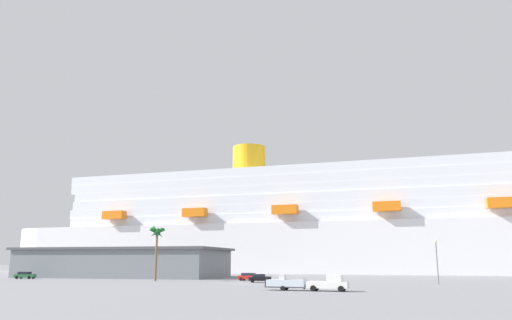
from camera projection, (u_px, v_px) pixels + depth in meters
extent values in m
plane|color=gray|center=(273.00, 278.00, 116.75)|extent=(600.00, 600.00, 0.00)
cube|color=white|center=(343.00, 249.00, 161.70)|extent=(223.12, 55.06, 16.00)
cylinder|color=white|center=(66.00, 251.00, 194.61)|extent=(36.23, 36.23, 16.00)
cube|color=white|center=(342.00, 220.00, 163.64)|extent=(196.48, 49.77, 3.11)
cube|color=white|center=(329.00, 211.00, 165.58)|extent=(188.76, 48.30, 3.11)
cube|color=white|center=(316.00, 202.00, 167.53)|extent=(178.15, 47.06, 3.11)
cube|color=white|center=(303.00, 194.00, 169.47)|extent=(168.79, 45.34, 3.11)
cube|color=white|center=(291.00, 185.00, 171.42)|extent=(163.68, 44.64, 3.11)
cube|color=white|center=(278.00, 177.00, 173.37)|extent=(155.30, 43.50, 3.11)
cylinder|color=yellow|center=(249.00, 161.00, 178.01)|extent=(13.04, 13.04, 10.28)
cube|color=orange|center=(114.00, 215.00, 171.06)|extent=(8.28, 3.99, 2.80)
cube|color=orange|center=(195.00, 213.00, 161.85)|extent=(8.28, 3.99, 2.80)
cube|color=orange|center=(285.00, 210.00, 152.64)|extent=(8.28, 3.99, 2.80)
cube|color=orange|center=(387.00, 206.00, 143.42)|extent=(8.28, 3.99, 2.80)
cube|color=orange|center=(503.00, 203.00, 134.21)|extent=(8.28, 3.99, 2.80)
cube|color=slate|center=(126.00, 264.00, 123.89)|extent=(49.27, 25.91, 6.63)
cube|color=#4C4C51|center=(126.00, 249.00, 124.62)|extent=(51.24, 26.94, 0.60)
cube|color=white|center=(328.00, 285.00, 66.42)|extent=(5.80, 2.66, 0.90)
cube|color=white|center=(335.00, 278.00, 66.29)|extent=(2.22, 2.07, 0.90)
cube|color=#26333F|center=(340.00, 279.00, 66.06)|extent=(0.30, 1.68, 0.63)
cylinder|color=black|center=(343.00, 288.00, 66.64)|extent=(0.83, 0.37, 0.80)
cylinder|color=black|center=(341.00, 289.00, 64.78)|extent=(0.83, 0.37, 0.80)
cylinder|color=black|center=(316.00, 288.00, 67.83)|extent=(0.83, 0.37, 0.80)
cylinder|color=black|center=(313.00, 288.00, 65.97)|extent=(0.83, 0.37, 0.80)
cube|color=#595960|center=(286.00, 287.00, 68.19)|extent=(6.13, 2.40, 0.16)
cube|color=#595960|center=(311.00, 287.00, 67.08)|extent=(1.96, 0.36, 0.10)
cylinder|color=black|center=(286.00, 288.00, 69.12)|extent=(0.66, 0.30, 0.64)
cylinder|color=black|center=(283.00, 288.00, 67.38)|extent=(0.66, 0.30, 0.64)
cube|color=silver|center=(286.00, 283.00, 68.30)|extent=(5.62, 2.52, 0.90)
cone|color=silver|center=(308.00, 283.00, 67.31)|extent=(1.40, 1.83, 1.69)
cube|color=silver|center=(283.00, 277.00, 68.64)|extent=(0.91, 1.09, 0.70)
cube|color=black|center=(267.00, 283.00, 69.23)|extent=(0.42, 0.54, 1.10)
cylinder|color=brown|center=(156.00, 257.00, 100.61)|extent=(0.45, 0.45, 9.67)
cone|color=#1E6628|center=(159.00, 233.00, 101.57)|extent=(1.06, 3.16, 1.96)
cone|color=#1E6628|center=(159.00, 233.00, 101.78)|extent=(2.45, 2.85, 2.06)
cone|color=#1E6628|center=(158.00, 233.00, 101.98)|extent=(2.96, 1.05, 2.43)
cone|color=#1E6628|center=(156.00, 233.00, 101.95)|extent=(2.70, 2.58, 2.14)
cone|color=#1E6628|center=(155.00, 233.00, 101.66)|extent=(0.93, 2.80, 2.62)
cone|color=#1E6628|center=(155.00, 233.00, 101.37)|extent=(2.88, 2.54, 1.73)
cone|color=#1E6628|center=(156.00, 233.00, 101.23)|extent=(3.09, 0.90, 2.11)
cone|color=#1E6628|center=(158.00, 233.00, 101.26)|extent=(2.78, 2.49, 2.14)
sphere|color=#1E6628|center=(157.00, 233.00, 101.59)|extent=(1.10, 1.10, 1.10)
cylinder|color=slate|center=(437.00, 263.00, 85.79)|extent=(0.20, 0.20, 7.17)
sphere|color=#F9F2CC|center=(436.00, 241.00, 86.56)|extent=(0.56, 0.56, 0.56)
cube|color=black|center=(260.00, 279.00, 92.93)|extent=(4.59, 2.65, 0.70)
cube|color=#1E232D|center=(259.00, 275.00, 93.06)|extent=(2.69, 2.11, 0.55)
cylinder|color=black|center=(267.00, 280.00, 93.75)|extent=(0.69, 0.34, 0.66)
cylinder|color=black|center=(267.00, 281.00, 91.92)|extent=(0.69, 0.34, 0.66)
cylinder|color=black|center=(253.00, 280.00, 93.79)|extent=(0.69, 0.34, 0.66)
cylinder|color=black|center=(252.00, 281.00, 91.97)|extent=(0.69, 0.34, 0.66)
cube|color=red|center=(249.00, 277.00, 101.22)|extent=(4.89, 2.50, 0.70)
cube|color=#1E232D|center=(248.00, 274.00, 101.43)|extent=(2.83, 2.01, 0.55)
cylinder|color=black|center=(258.00, 279.00, 101.46)|extent=(0.69, 0.32, 0.66)
cylinder|color=black|center=(255.00, 279.00, 99.79)|extent=(0.69, 0.32, 0.66)
cylinder|color=black|center=(244.00, 279.00, 102.52)|extent=(0.69, 0.32, 0.66)
cylinder|color=black|center=(241.00, 279.00, 100.85)|extent=(0.69, 0.32, 0.66)
cube|color=#2D723F|center=(25.00, 276.00, 111.14)|extent=(4.61, 2.56, 0.70)
cube|color=#1E232D|center=(25.00, 273.00, 111.27)|extent=(2.68, 2.07, 0.55)
cylinder|color=black|center=(33.00, 277.00, 111.92)|extent=(0.69, 0.32, 0.66)
cylinder|color=black|center=(29.00, 278.00, 110.06)|extent=(0.69, 0.32, 0.66)
cylinder|color=black|center=(21.00, 277.00, 112.07)|extent=(0.69, 0.32, 0.66)
cylinder|color=black|center=(17.00, 278.00, 110.21)|extent=(0.69, 0.32, 0.66)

